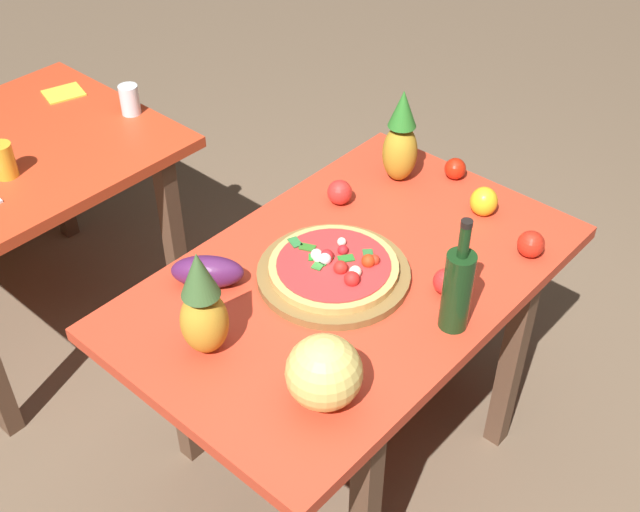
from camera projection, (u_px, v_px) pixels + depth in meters
ground_plane at (345, 444)px, 2.73m from camera, size 10.00×10.00×0.00m
display_table at (350, 299)px, 2.31m from camera, size 1.31×0.83×0.76m
background_table at (4, 180)px, 2.79m from camera, size 1.10×0.88×0.76m
pizza_board at (333, 274)px, 2.23m from camera, size 0.43×0.43×0.02m
pizza at (335, 266)px, 2.21m from camera, size 0.36×0.36×0.06m
wine_bottle at (457, 288)px, 2.02m from camera, size 0.08×0.08×0.34m
pineapple_left at (203, 307)px, 1.95m from camera, size 0.12×0.12×0.31m
pineapple_right at (401, 141)px, 2.53m from camera, size 0.11×0.11×0.32m
melon at (324, 372)px, 1.85m from camera, size 0.18×0.18×0.18m
bell_pepper at (484, 201)px, 2.45m from camera, size 0.08×0.08×0.09m
eggplant at (207, 272)px, 2.19m from camera, size 0.20×0.21×0.09m
tomato_near_board at (340, 192)px, 2.49m from camera, size 0.08×0.08×0.08m
tomato_by_bottle at (455, 169)px, 2.60m from camera, size 0.07×0.07×0.07m
tomato_at_corner at (446, 282)px, 2.17m from camera, size 0.07×0.07×0.07m
tomato_beside_pepper at (531, 244)px, 2.29m from camera, size 0.08×0.08×0.08m
drinking_glass_juice at (3, 160)px, 2.59m from camera, size 0.07×0.07×0.12m
drinking_glass_water at (130, 100)px, 2.91m from camera, size 0.07×0.07×0.11m
napkin_folded at (64, 93)px, 3.06m from camera, size 0.17×0.15×0.01m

